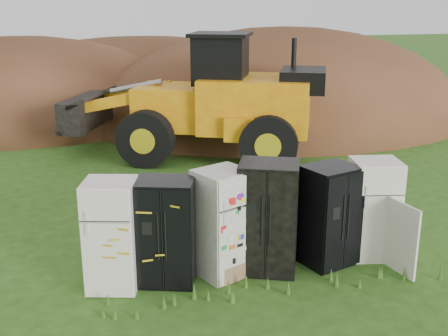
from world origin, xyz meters
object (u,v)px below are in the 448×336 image
(fridge_black_side, at_px, (166,232))
(fridge_black_right, at_px, (329,215))
(fridge_open_door, at_px, (373,209))
(fridge_leftmost, at_px, (112,235))
(wheel_loader, at_px, (190,96))
(fridge_dark_mid, at_px, (268,217))
(fridge_sticker, at_px, (223,223))

(fridge_black_side, height_order, fridge_black_right, fridge_black_right)
(fridge_open_door, bearing_deg, fridge_black_right, -165.11)
(fridge_leftmost, relative_size, wheel_loader, 0.24)
(fridge_black_side, xyz_separation_m, fridge_dark_mid, (1.77, -0.02, 0.08))
(fridge_black_side, xyz_separation_m, fridge_sticker, (0.97, 0.02, 0.04))
(fridge_leftmost, xyz_separation_m, wheel_loader, (2.85, 7.54, 0.92))
(fridge_open_door, bearing_deg, fridge_leftmost, -169.13)
(fridge_dark_mid, xyz_separation_m, fridge_black_right, (1.14, -0.01, -0.07))
(fridge_dark_mid, bearing_deg, fridge_open_door, 24.78)
(fridge_leftmost, relative_size, fridge_black_side, 1.02)
(fridge_leftmost, bearing_deg, fridge_dark_mid, 14.29)
(fridge_black_side, bearing_deg, wheel_loader, 94.19)
(wheel_loader, bearing_deg, fridge_open_door, -51.87)
(fridge_leftmost, relative_size, fridge_black_right, 1.01)
(fridge_leftmost, height_order, fridge_black_right, fridge_leftmost)
(fridge_open_door, bearing_deg, wheel_loader, 114.81)
(fridge_dark_mid, bearing_deg, fridge_black_side, -157.33)
(fridge_leftmost, relative_size, fridge_open_door, 1.00)
(fridge_leftmost, bearing_deg, fridge_open_door, 15.47)
(fridge_sticker, bearing_deg, fridge_black_right, -25.63)
(fridge_black_right, bearing_deg, wheel_loader, 79.39)
(fridge_dark_mid, height_order, wheel_loader, wheel_loader)
(fridge_black_side, bearing_deg, fridge_black_right, 17.95)
(fridge_dark_mid, bearing_deg, fridge_black_right, 22.81)
(fridge_black_side, relative_size, fridge_open_door, 0.98)
(wheel_loader, bearing_deg, fridge_sticker, -73.07)
(fridge_leftmost, distance_m, fridge_open_door, 4.70)
(fridge_open_door, xyz_separation_m, wheel_loader, (-1.85, 7.56, 0.92))
(fridge_black_side, distance_m, fridge_dark_mid, 1.77)
(fridge_sticker, bearing_deg, fridge_leftmost, 155.55)
(fridge_open_door, relative_size, wheel_loader, 0.24)
(fridge_sticker, height_order, fridge_black_right, fridge_sticker)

